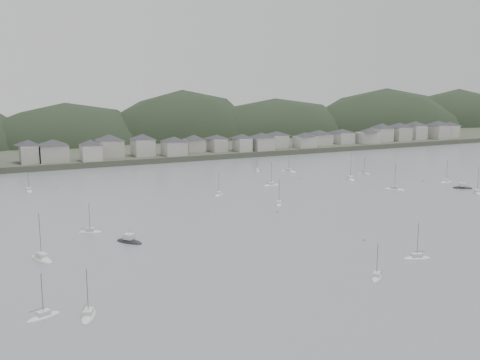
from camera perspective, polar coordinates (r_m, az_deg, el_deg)
ground at (r=150.23m, az=12.83°, el=-6.70°), size 900.00×900.00×0.00m
far_shore_land at (r=418.42m, az=-13.47°, el=4.06°), size 900.00×250.00×3.00m
forested_ridge at (r=396.30m, az=-11.88°, el=1.95°), size 851.55×103.94×102.57m
waterfront_town at (r=328.84m, az=-0.43°, el=4.06°), size 451.48×28.46×12.92m
sailboat_lead at (r=255.96m, az=20.44°, el=-0.18°), size 8.04×3.94×10.56m
moored_fleet at (r=188.57m, az=-3.25°, el=-3.01°), size 264.99×171.68×13.70m
motor_launch_near at (r=243.56m, az=21.89°, el=-0.73°), size 7.83×7.02×3.86m
motor_launch_far at (r=153.34m, az=-11.31°, el=-6.19°), size 7.25×8.60×3.99m
mooring_buoys at (r=203.07m, az=6.87°, el=-2.13°), size 147.71×134.70×0.70m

